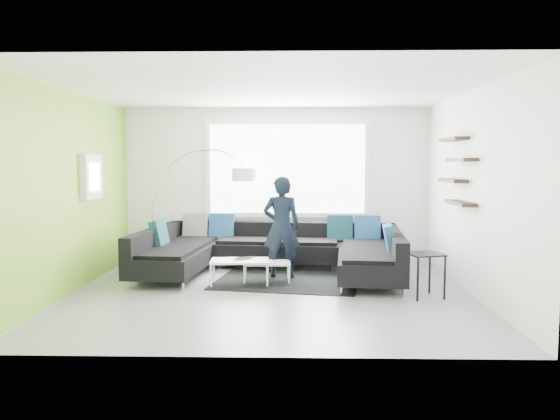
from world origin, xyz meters
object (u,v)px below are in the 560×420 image
(sectional_sofa, at_px, (272,252))
(person, at_px, (282,227))
(laptop, at_px, (245,259))
(side_table, at_px, (424,275))
(arc_lamp, at_px, (152,207))
(coffee_table, at_px, (253,271))

(sectional_sofa, height_order, person, person)
(laptop, bearing_deg, sectional_sofa, 26.89)
(side_table, bearing_deg, sectional_sofa, 147.68)
(side_table, distance_m, laptop, 2.60)
(arc_lamp, xyz_separation_m, side_table, (4.27, -2.26, -0.72))
(sectional_sofa, height_order, arc_lamp, arc_lamp)
(sectional_sofa, height_order, laptop, sectional_sofa)
(arc_lamp, distance_m, side_table, 4.88)
(coffee_table, height_order, side_table, side_table)
(coffee_table, relative_size, laptop, 3.04)
(person, xyz_separation_m, laptop, (-0.53, -0.44, -0.42))
(person, relative_size, laptop, 4.38)
(coffee_table, distance_m, laptop, 0.23)
(coffee_table, height_order, laptop, laptop)
(arc_lamp, bearing_deg, sectional_sofa, -15.16)
(coffee_table, xyz_separation_m, side_table, (2.36, -0.82, 0.12))
(sectional_sofa, bearing_deg, side_table, -26.67)
(laptop, bearing_deg, arc_lamp, 111.15)
(arc_lamp, height_order, person, arc_lamp)
(sectional_sofa, xyz_separation_m, arc_lamp, (-2.16, 0.93, 0.64))
(coffee_table, height_order, arc_lamp, arc_lamp)
(side_table, height_order, laptop, side_table)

